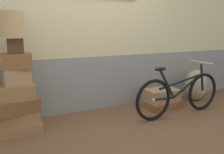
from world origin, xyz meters
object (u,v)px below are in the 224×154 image
(suitcase_7, at_px, (162,104))
(suitcase_0, at_px, (20,127))
(suitcase_2, at_px, (17,105))
(suitcase_4, at_px, (17,77))
(burlap_sack, at_px, (196,85))
(suitcase_6, at_px, (15,46))
(suitcase_1, at_px, (19,116))
(suitcase_5, at_px, (16,61))
(suitcase_8, at_px, (162,95))
(wicker_basket, at_px, (11,24))
(bicycle, at_px, (179,94))
(suitcase_3, at_px, (17,92))

(suitcase_7, bearing_deg, suitcase_0, 174.81)
(suitcase_2, relative_size, suitcase_4, 1.64)
(suitcase_0, distance_m, burlap_sack, 3.30)
(suitcase_4, height_order, suitcase_6, suitcase_6)
(suitcase_1, distance_m, suitcase_7, 2.44)
(suitcase_2, height_order, suitcase_5, suitcase_5)
(suitcase_8, distance_m, wicker_basket, 2.73)
(suitcase_4, relative_size, suitcase_6, 1.68)
(suitcase_6, bearing_deg, suitcase_2, -175.70)
(suitcase_6, xyz_separation_m, burlap_sack, (3.28, 0.04, -0.87))
(suitcase_5, bearing_deg, bicycle, -7.54)
(suitcase_1, height_order, suitcase_2, suitcase_2)
(wicker_basket, xyz_separation_m, bicycle, (2.43, -0.47, -1.10))
(suitcase_1, height_order, suitcase_6, suitcase_6)
(suitcase_6, height_order, bicycle, suitcase_6)
(suitcase_7, height_order, bicycle, bicycle)
(suitcase_1, distance_m, suitcase_3, 0.36)
(suitcase_1, bearing_deg, suitcase_4, -66.21)
(wicker_basket, bearing_deg, suitcase_0, -41.04)
(bicycle, bearing_deg, wicker_basket, 169.10)
(bicycle, bearing_deg, burlap_sack, 30.21)
(suitcase_0, xyz_separation_m, suitcase_8, (2.42, 0.01, 0.15))
(suitcase_1, xyz_separation_m, burlap_sack, (3.30, 0.03, 0.09))
(suitcase_8, bearing_deg, wicker_basket, -177.38)
(suitcase_5, distance_m, suitcase_8, 2.53)
(wicker_basket, xyz_separation_m, burlap_sack, (3.31, 0.04, -1.15))
(suitcase_0, xyz_separation_m, suitcase_2, (-0.02, 0.02, 0.30))
(bicycle, bearing_deg, suitcase_3, 169.46)
(suitcase_5, xyz_separation_m, suitcase_7, (2.42, -0.03, -0.92))
(suitcase_1, distance_m, wicker_basket, 1.23)
(suitcase_1, relative_size, suitcase_2, 0.95)
(suitcase_0, height_order, bicycle, bicycle)
(suitcase_1, xyz_separation_m, suitcase_3, (-0.01, -0.03, 0.35))
(suitcase_4, bearing_deg, suitcase_6, 40.18)
(suitcase_0, bearing_deg, burlap_sack, 2.59)
(suitcase_2, xyz_separation_m, suitcase_5, (0.03, 0.01, 0.60))
(wicker_basket, bearing_deg, bicycle, -10.90)
(suitcase_1, bearing_deg, suitcase_6, -29.90)
(suitcase_4, height_order, suitcase_5, suitcase_5)
(suitcase_4, xyz_separation_m, wicker_basket, (-0.02, 0.01, 0.68))
(suitcase_0, bearing_deg, suitcase_7, 1.42)
(suitcase_1, height_order, suitcase_4, suitcase_4)
(suitcase_6, height_order, suitcase_7, suitcase_6)
(suitcase_1, height_order, suitcase_3, suitcase_3)
(suitcase_5, distance_m, bicycle, 2.53)
(suitcase_3, relative_size, wicker_basket, 1.37)
(suitcase_0, xyz_separation_m, bicycle, (2.41, -0.45, 0.27))
(suitcase_0, relative_size, wicker_basket, 1.61)
(suitcase_0, relative_size, suitcase_1, 1.05)
(suitcase_5, distance_m, wicker_basket, 0.47)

